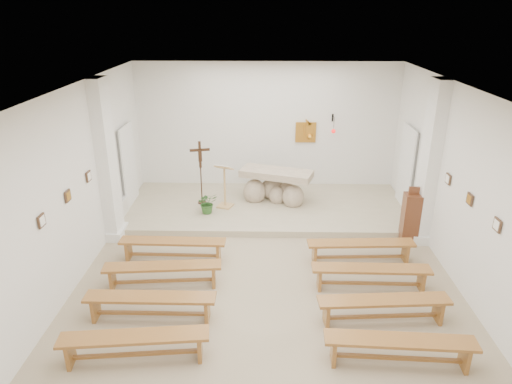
{
  "coord_description": "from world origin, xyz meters",
  "views": [
    {
      "loc": [
        -0.04,
        -7.06,
        4.75
      ],
      "look_at": [
        -0.22,
        1.6,
        1.26
      ],
      "focal_mm": 32.0,
      "sensor_mm": 36.0,
      "label": 1
    }
  ],
  "objects_px": {
    "lectern": "(224,186)",
    "donation_pedestal": "(410,218)",
    "bench_right_third": "(383,305)",
    "bench_right_front": "(361,247)",
    "bench_left_fourth": "(135,342)",
    "bench_left_front": "(173,245)",
    "bench_right_fourth": "(400,346)",
    "bench_left_second": "(163,270)",
    "bench_left_third": "(151,302)",
    "crucifix_stand": "(201,168)",
    "bench_right_second": "(371,273)",
    "altar": "(275,188)"
  },
  "relations": [
    {
      "from": "lectern",
      "to": "bench_left_fourth",
      "type": "relative_size",
      "value": 0.53
    },
    {
      "from": "donation_pedestal",
      "to": "bench_left_front",
      "type": "bearing_deg",
      "value": -167.33
    },
    {
      "from": "donation_pedestal",
      "to": "bench_left_fourth",
      "type": "bearing_deg",
      "value": -140.52
    },
    {
      "from": "altar",
      "to": "bench_right_second",
      "type": "height_order",
      "value": "altar"
    },
    {
      "from": "donation_pedestal",
      "to": "bench_right_second",
      "type": "bearing_deg",
      "value": -120.93
    },
    {
      "from": "lectern",
      "to": "bench_right_front",
      "type": "height_order",
      "value": "lectern"
    },
    {
      "from": "bench_right_front",
      "to": "lectern",
      "type": "bearing_deg",
      "value": 138.45
    },
    {
      "from": "lectern",
      "to": "donation_pedestal",
      "type": "distance_m",
      "value": 4.38
    },
    {
      "from": "crucifix_stand",
      "to": "donation_pedestal",
      "type": "bearing_deg",
      "value": -32.6
    },
    {
      "from": "crucifix_stand",
      "to": "bench_right_third",
      "type": "xyz_separation_m",
      "value": [
        3.51,
        -4.49,
        -0.75
      ]
    },
    {
      "from": "bench_left_third",
      "to": "bench_right_third",
      "type": "distance_m",
      "value": 3.76
    },
    {
      "from": "lectern",
      "to": "bench_right_front",
      "type": "xyz_separation_m",
      "value": [
        2.91,
        -2.35,
        -0.38
      ]
    },
    {
      "from": "bench_left_second",
      "to": "bench_left_fourth",
      "type": "height_order",
      "value": "same"
    },
    {
      "from": "altar",
      "to": "bench_right_third",
      "type": "relative_size",
      "value": 0.89
    },
    {
      "from": "lectern",
      "to": "bench_left_fourth",
      "type": "xyz_separation_m",
      "value": [
        -0.85,
        -5.22,
        -0.38
      ]
    },
    {
      "from": "bench_right_third",
      "to": "donation_pedestal",
      "type": "bearing_deg",
      "value": 62.62
    },
    {
      "from": "bench_right_fourth",
      "to": "bench_left_third",
      "type": "bearing_deg",
      "value": 168.7
    },
    {
      "from": "bench_left_front",
      "to": "bench_right_third",
      "type": "distance_m",
      "value": 4.21
    },
    {
      "from": "bench_right_fourth",
      "to": "altar",
      "type": "bearing_deg",
      "value": 109.35
    },
    {
      "from": "donation_pedestal",
      "to": "bench_right_fourth",
      "type": "relative_size",
      "value": 0.6
    },
    {
      "from": "crucifix_stand",
      "to": "bench_right_fourth",
      "type": "xyz_separation_m",
      "value": [
        3.51,
        -5.44,
        -0.75
      ]
    },
    {
      "from": "lectern",
      "to": "bench_right_third",
      "type": "xyz_separation_m",
      "value": [
        2.91,
        -4.26,
        -0.38
      ]
    },
    {
      "from": "bench_right_front",
      "to": "bench_left_fourth",
      "type": "height_order",
      "value": "same"
    },
    {
      "from": "bench_left_second",
      "to": "bench_left_fourth",
      "type": "bearing_deg",
      "value": -94.77
    },
    {
      "from": "bench_left_front",
      "to": "bench_left_second",
      "type": "relative_size",
      "value": 0.99
    },
    {
      "from": "bench_right_front",
      "to": "bench_left_fourth",
      "type": "xyz_separation_m",
      "value": [
        -3.76,
        -2.86,
        0.0
      ]
    },
    {
      "from": "lectern",
      "to": "crucifix_stand",
      "type": "bearing_deg",
      "value": 179.1
    },
    {
      "from": "bench_left_second",
      "to": "bench_right_fourth",
      "type": "distance_m",
      "value": 4.21
    },
    {
      "from": "bench_left_second",
      "to": "bench_right_second",
      "type": "relative_size",
      "value": 1.01
    },
    {
      "from": "bench_left_front",
      "to": "bench_left_third",
      "type": "bearing_deg",
      "value": -88.75
    },
    {
      "from": "lectern",
      "to": "bench_right_fourth",
      "type": "relative_size",
      "value": 0.53
    },
    {
      "from": "crucifix_stand",
      "to": "bench_left_fourth",
      "type": "height_order",
      "value": "crucifix_stand"
    },
    {
      "from": "donation_pedestal",
      "to": "bench_right_fourth",
      "type": "distance_m",
      "value": 3.97
    },
    {
      "from": "bench_right_second",
      "to": "bench_left_front",
      "type": "bearing_deg",
      "value": 166.59
    },
    {
      "from": "bench_left_front",
      "to": "bench_right_fourth",
      "type": "distance_m",
      "value": 4.72
    },
    {
      "from": "bench_right_second",
      "to": "bench_left_fourth",
      "type": "xyz_separation_m",
      "value": [
        -3.76,
        -1.91,
        0.0
      ]
    },
    {
      "from": "bench_left_third",
      "to": "bench_right_third",
      "type": "height_order",
      "value": "same"
    },
    {
      "from": "bench_right_second",
      "to": "bench_right_third",
      "type": "relative_size",
      "value": 0.99
    },
    {
      "from": "bench_left_second",
      "to": "bench_right_third",
      "type": "xyz_separation_m",
      "value": [
        3.76,
        -0.95,
        0.0
      ]
    },
    {
      "from": "bench_right_front",
      "to": "bench_right_second",
      "type": "distance_m",
      "value": 0.95
    },
    {
      "from": "altar",
      "to": "bench_left_third",
      "type": "bearing_deg",
      "value": -96.22
    },
    {
      "from": "bench_right_second",
      "to": "bench_left_third",
      "type": "distance_m",
      "value": 3.88
    },
    {
      "from": "crucifix_stand",
      "to": "bench_right_second",
      "type": "xyz_separation_m",
      "value": [
        3.51,
        -3.53,
        -0.75
      ]
    },
    {
      "from": "bench_left_fourth",
      "to": "bench_right_front",
      "type": "bearing_deg",
      "value": 31.49
    },
    {
      "from": "bench_left_front",
      "to": "bench_right_second",
      "type": "xyz_separation_m",
      "value": [
        3.76,
        -0.95,
        0.0
      ]
    },
    {
      "from": "bench_right_third",
      "to": "bench_right_fourth",
      "type": "xyz_separation_m",
      "value": [
        0.0,
        -0.95,
        0.0
      ]
    },
    {
      "from": "altar",
      "to": "bench_right_third",
      "type": "xyz_separation_m",
      "value": [
        1.65,
        -4.65,
        -0.17
      ]
    },
    {
      "from": "lectern",
      "to": "bench_right_second",
      "type": "distance_m",
      "value": 4.42
    },
    {
      "from": "bench_right_second",
      "to": "bench_left_third",
      "type": "height_order",
      "value": "same"
    },
    {
      "from": "bench_right_front",
      "to": "bench_left_second",
      "type": "relative_size",
      "value": 1.0
    }
  ]
}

